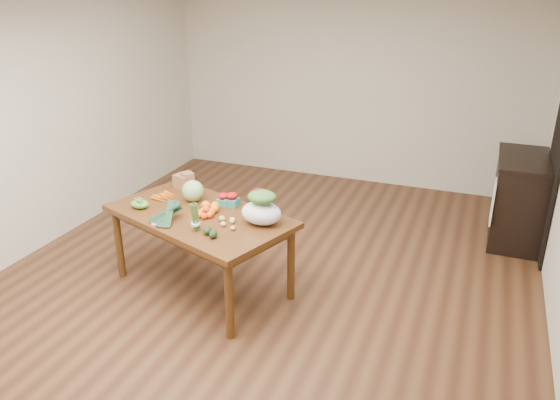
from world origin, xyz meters
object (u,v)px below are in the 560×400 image
at_px(cabbage, 193,191).
at_px(mandarin_cluster, 206,211).
at_px(paper_bag, 184,180).
at_px(cabinet, 518,199).
at_px(kale_bunch, 163,214).
at_px(asparagus_bundle, 195,217).
at_px(salad_bag, 261,209).
at_px(dining_table, 202,251).

distance_m(cabbage, mandarin_cluster, 0.38).
height_order(paper_bag, mandarin_cluster, paper_bag).
bearing_deg(cabinet, paper_bag, -152.10).
xyz_separation_m(cabbage, kale_bunch, (0.00, -0.52, -0.02)).
relative_size(paper_bag, kale_bunch, 0.60).
height_order(kale_bunch, asparagus_bundle, asparagus_bundle).
bearing_deg(salad_bag, asparagus_bundle, -143.93).
bearing_deg(asparagus_bundle, cabinet, 63.56).
bearing_deg(kale_bunch, cabinet, 59.53).
relative_size(dining_table, cabbage, 8.21).
bearing_deg(kale_bunch, dining_table, 75.18).
relative_size(cabbage, asparagus_bundle, 0.81).
height_order(cabbage, salad_bag, salad_bag).
relative_size(asparagus_bundle, salad_bag, 0.71).
height_order(kale_bunch, salad_bag, salad_bag).
relative_size(cabinet, salad_bag, 2.89).
distance_m(mandarin_cluster, kale_bunch, 0.38).
height_order(dining_table, cabbage, cabbage).
xyz_separation_m(cabinet, cabbage, (-2.90, -1.92, 0.38)).
xyz_separation_m(paper_bag, salad_bag, (1.04, -0.48, 0.05)).
xyz_separation_m(dining_table, salad_bag, (0.60, 0.01, 0.51)).
bearing_deg(paper_bag, mandarin_cluster, -43.90).
relative_size(cabinet, cabbage, 5.05).
bearing_deg(cabbage, kale_bunch, -89.57).
height_order(dining_table, kale_bunch, kale_bunch).
xyz_separation_m(dining_table, kale_bunch, (-0.19, -0.28, 0.45)).
relative_size(dining_table, asparagus_bundle, 6.63).
height_order(mandarin_cluster, asparagus_bundle, asparagus_bundle).
bearing_deg(salad_bag, cabbage, 163.69).
bearing_deg(mandarin_cluster, cabinet, 39.61).
relative_size(paper_bag, mandarin_cluster, 1.33).
bearing_deg(paper_bag, kale_bunch, -71.81).
distance_m(cabinet, mandarin_cluster, 3.42).
distance_m(paper_bag, cabbage, 0.35).
bearing_deg(asparagus_bundle, paper_bag, 145.58).
xyz_separation_m(paper_bag, cabbage, (0.25, -0.25, 0.02)).
distance_m(cabinet, salad_bag, 3.04).
distance_m(dining_table, cabinet, 3.46).
distance_m(paper_bag, mandarin_cluster, 0.73).
bearing_deg(kale_bunch, asparagus_bundle, 12.45).
xyz_separation_m(cabinet, mandarin_cluster, (-2.62, -2.17, 0.33)).
height_order(paper_bag, salad_bag, salad_bag).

